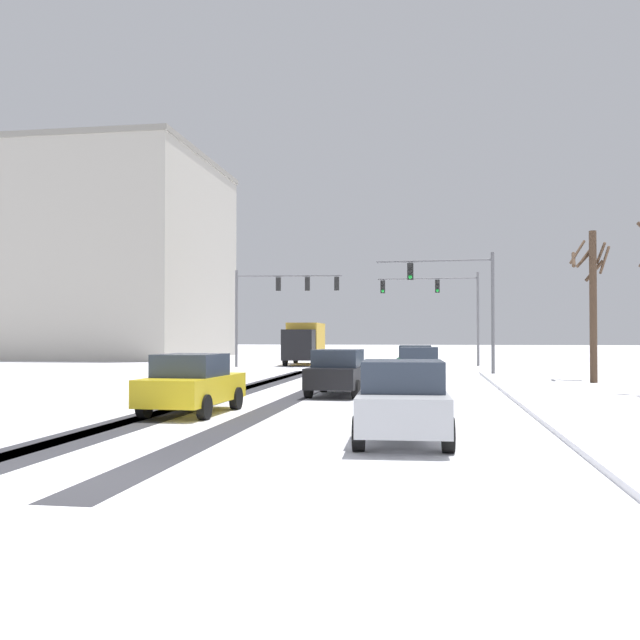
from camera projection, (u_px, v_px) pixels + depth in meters
The scene contains 16 objects.
ground_plane at pixel (93, 480), 10.32m from camera, with size 300.00×300.00×0.00m, color white.
wheel_track_left_lane at pixel (235, 394), 25.65m from camera, with size 1.19×33.40×0.01m, color #38383D.
wheel_track_right_lane at pixel (222, 393), 25.72m from camera, with size 0.87×33.40×0.01m, color #38383D.
wheel_track_center at pixel (302, 395), 25.26m from camera, with size 0.85×33.40×0.01m, color #38383D.
sidewalk_kerb_right at pixel (579, 401), 22.34m from camera, with size 4.00×33.40×0.12m, color white.
traffic_signal_far_right at pixel (442, 299), 49.39m from camera, with size 7.02×0.38×6.50m.
traffic_signal_near_right at pixel (459, 292), 37.49m from camera, with size 6.24×0.40×6.50m.
traffic_signal_far_left at pixel (279, 295), 47.35m from camera, with size 7.20×0.79×6.50m.
car_dark_green_lead at pixel (416, 361), 35.41m from camera, with size 1.85×4.11×1.62m.
car_white_second at pixel (419, 366), 30.22m from camera, with size 1.84×4.10×1.62m.
car_black_third at pixel (339, 372), 24.92m from camera, with size 1.99×4.18×1.62m.
car_yellow_cab_fourth at pixel (192, 384), 19.07m from camera, with size 1.96×4.17×1.62m.
car_silver_fifth at pixel (403, 401), 14.07m from camera, with size 1.97×4.17×1.62m.
box_truck_delivery at pixel (304, 342), 51.33m from camera, with size 2.49×7.47×3.02m.
bare_tree_sidewalk_far at pixel (592, 297), 31.76m from camera, with size 1.71×1.76×6.82m.
office_building_far_left_block at pixel (58, 259), 68.94m from camera, with size 30.25×21.19×19.04m.
Camera 1 is at (4.88, -9.72, 2.12)m, focal length 39.76 mm.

